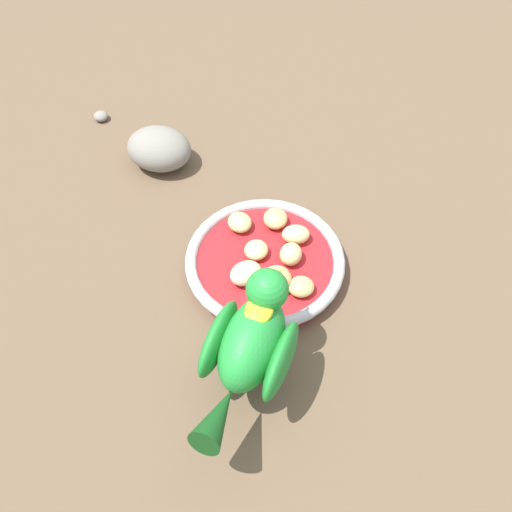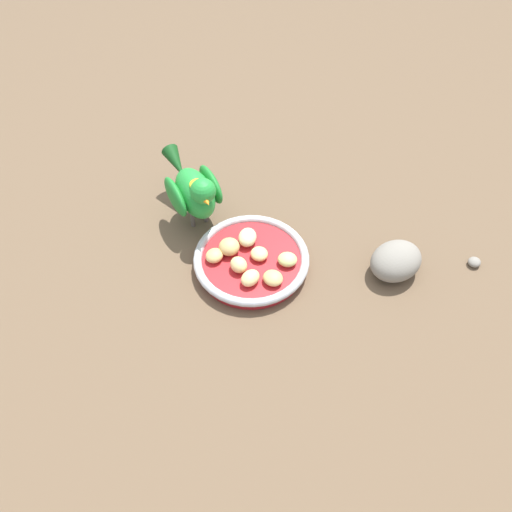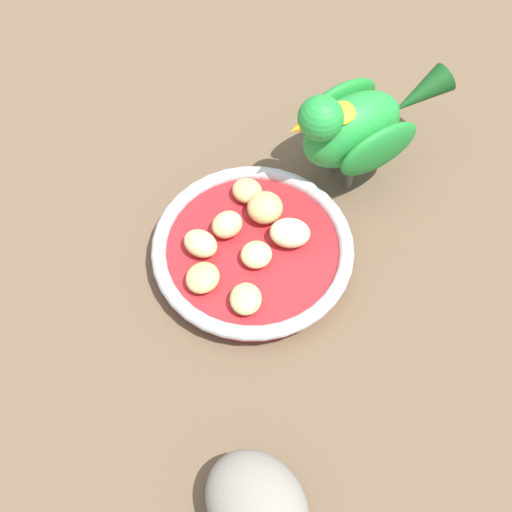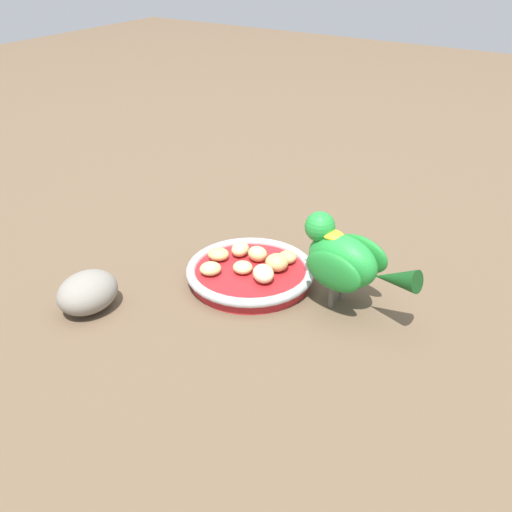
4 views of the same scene
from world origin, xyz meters
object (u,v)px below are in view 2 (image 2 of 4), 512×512
at_px(apple_piece_6, 247,237).
at_px(rock_large, 396,261).
at_px(apple_piece_2, 273,278).
at_px(apple_piece_5, 249,279).
at_px(feeding_bowl, 251,260).
at_px(apple_piece_4, 287,259).
at_px(apple_piece_1, 259,254).
at_px(parrot, 194,190).
at_px(pebble_0, 474,262).
at_px(apple_piece_3, 229,247).
at_px(apple_piece_7, 214,256).
at_px(apple_piece_0, 238,265).

height_order(apple_piece_6, rock_large, rock_large).
xyz_separation_m(apple_piece_2, apple_piece_5, (0.03, -0.02, 0.00)).
bearing_deg(rock_large, apple_piece_2, -25.91).
xyz_separation_m(feeding_bowl, apple_piece_4, (-0.04, 0.04, 0.01)).
bearing_deg(apple_piece_1, rock_large, 140.27).
bearing_deg(apple_piece_4, parrot, -72.36).
xyz_separation_m(feeding_bowl, pebble_0, (-0.30, 0.22, -0.01)).
xyz_separation_m(apple_piece_3, rock_large, (-0.21, 0.18, -0.01)).
distance_m(apple_piece_1, apple_piece_5, 0.06).
bearing_deg(apple_piece_4, apple_piece_2, 21.23).
height_order(apple_piece_7, pebble_0, apple_piece_7).
height_order(feeding_bowl, apple_piece_0, apple_piece_0).
relative_size(apple_piece_3, apple_piece_7, 1.14).
bearing_deg(apple_piece_3, apple_piece_4, 129.76).
relative_size(apple_piece_6, pebble_0, 1.79).
distance_m(apple_piece_0, pebble_0, 0.40).
bearing_deg(parrot, apple_piece_4, 26.11).
bearing_deg(apple_piece_3, parrot, -92.17).
distance_m(apple_piece_0, apple_piece_4, 0.08).
xyz_separation_m(apple_piece_1, apple_piece_4, (-0.03, 0.04, 0.00)).
bearing_deg(apple_piece_2, apple_piece_0, -59.13).
relative_size(apple_piece_6, apple_piece_7, 1.27).
distance_m(feeding_bowl, apple_piece_5, 0.05).
bearing_deg(pebble_0, apple_piece_0, -32.24).
relative_size(apple_piece_1, apple_piece_6, 0.77).
height_order(apple_piece_0, apple_piece_2, apple_piece_0).
relative_size(apple_piece_2, parrot, 0.17).
bearing_deg(apple_piece_5, apple_piece_3, -98.99).
bearing_deg(apple_piece_1, apple_piece_7, -32.94).
bearing_deg(apple_piece_5, apple_piece_6, -124.01).
xyz_separation_m(apple_piece_0, apple_piece_7, (0.02, -0.04, -0.00)).
bearing_deg(feeding_bowl, apple_piece_1, 155.18).
distance_m(apple_piece_4, apple_piece_7, 0.12).
xyz_separation_m(apple_piece_1, apple_piece_7, (0.06, -0.04, 0.00)).
xyz_separation_m(apple_piece_5, rock_large, (-0.22, 0.11, -0.00)).
bearing_deg(apple_piece_6, feeding_bowl, 64.59).
bearing_deg(apple_piece_2, apple_piece_3, -77.10).
height_order(apple_piece_0, apple_piece_6, same).
bearing_deg(apple_piece_0, apple_piece_7, -65.87).
xyz_separation_m(apple_piece_2, apple_piece_4, (-0.04, -0.02, 0.00)).
xyz_separation_m(apple_piece_2, parrot, (0.02, -0.20, 0.05)).
relative_size(parrot, pebble_0, 8.70).
height_order(apple_piece_3, apple_piece_6, apple_piece_3).
bearing_deg(apple_piece_2, parrot, -85.19).
distance_m(apple_piece_3, apple_piece_4, 0.10).
height_order(apple_piece_3, rock_large, rock_large).
bearing_deg(parrot, apple_piece_7, -8.43).
xyz_separation_m(apple_piece_3, parrot, (-0.00, -0.11, 0.04)).
relative_size(apple_piece_1, rock_large, 0.33).
xyz_separation_m(apple_piece_2, rock_large, (-0.18, 0.09, -0.00)).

